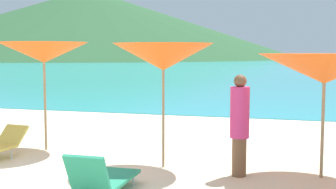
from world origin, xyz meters
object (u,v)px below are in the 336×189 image
(umbrella_4, at_px, (163,57))
(umbrella_5, at_px, (325,69))
(umbrella_3, at_px, (44,53))
(lounge_chair_5, at_px, (102,178))
(beachgoer_1, at_px, (240,123))

(umbrella_4, distance_m, umbrella_5, 2.74)
(umbrella_3, relative_size, lounge_chair_5, 1.58)
(umbrella_4, bearing_deg, beachgoer_1, -9.09)
(umbrella_5, bearing_deg, umbrella_4, -179.20)
(umbrella_4, distance_m, lounge_chair_5, 2.56)
(umbrella_3, height_order, umbrella_4, umbrella_3)
(umbrella_4, height_order, lounge_chair_5, umbrella_4)
(umbrella_5, relative_size, beachgoer_1, 1.33)
(umbrella_3, xyz_separation_m, lounge_chair_5, (2.46, -2.56, -1.80))
(lounge_chair_5, bearing_deg, umbrella_4, -101.86)
(umbrella_3, distance_m, umbrella_5, 5.62)
(umbrella_4, bearing_deg, umbrella_5, 0.80)
(umbrella_3, height_order, umbrella_5, umbrella_3)
(umbrella_4, xyz_separation_m, umbrella_5, (2.73, 0.04, -0.18))
(lounge_chair_5, bearing_deg, umbrella_5, -149.13)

